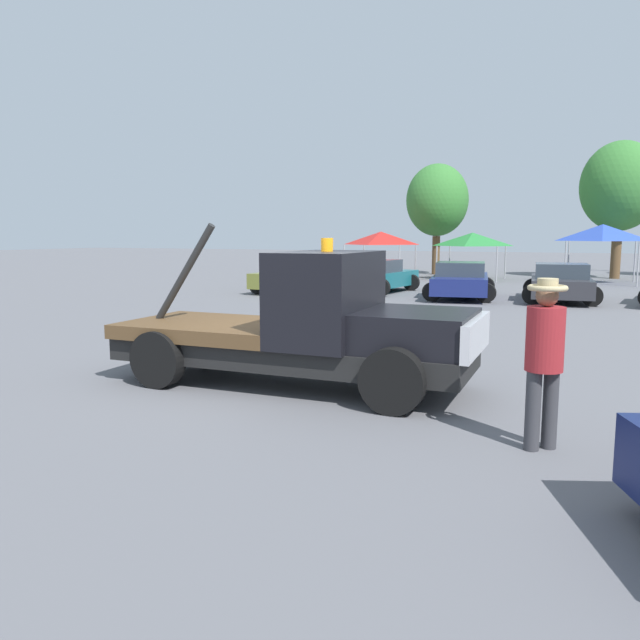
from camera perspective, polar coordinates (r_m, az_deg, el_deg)
ground_plane at (r=9.80m, az=-2.68°, el=-5.93°), size 160.00×160.00×0.00m
tow_truck at (r=9.49m, az=-0.87°, el=-0.83°), size 5.68×2.23×2.51m
person_near_truck at (r=7.10m, az=19.84°, el=-2.59°), size 0.41×0.41×1.87m
parked_car_olive at (r=25.59m, az=-2.26°, el=4.03°), size 2.68×4.43×1.34m
parked_car_teal at (r=25.43m, az=5.26°, el=3.98°), size 2.71×4.55×1.34m
parked_car_navy at (r=23.70m, az=12.72°, el=3.55°), size 3.00×4.85×1.34m
parked_car_charcoal at (r=23.57m, az=21.14°, el=3.19°), size 2.80×4.54×1.34m
canopy_tent_red at (r=34.42m, az=5.59°, el=7.46°), size 3.15×3.15×2.50m
canopy_tent_green at (r=33.62m, az=13.76°, el=7.17°), size 3.07×3.07×2.44m
canopy_tent_blue at (r=33.10m, az=24.43°, el=7.28°), size 3.14×3.14×2.83m
tree_left at (r=37.04m, az=25.76°, el=10.93°), size 4.04×4.04×7.22m
tree_center at (r=37.76m, az=10.67°, el=10.69°), size 3.61×3.61×6.44m
traffic_cone at (r=12.30m, az=5.98°, el=-1.94°), size 0.40×0.40×0.55m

